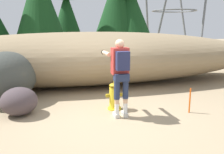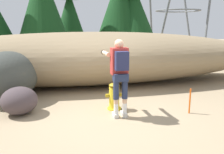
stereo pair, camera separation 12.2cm
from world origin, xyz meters
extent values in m
cube|color=#998466|center=(0.00, 0.00, -0.02)|extent=(56.00, 56.00, 0.04)
ellipsoid|color=#897556|center=(0.00, 3.14, 0.91)|extent=(12.96, 3.20, 1.82)
cylinder|color=yellow|center=(0.15, 0.37, 0.02)|extent=(0.34, 0.34, 0.04)
cylinder|color=yellow|center=(0.15, 0.37, 0.30)|extent=(0.25, 0.25, 0.52)
ellipsoid|color=#9E8419|center=(0.15, 0.37, 0.61)|extent=(0.26, 0.26, 0.10)
cylinder|color=#9E8419|center=(0.15, 0.37, 0.68)|extent=(0.06, 0.06, 0.05)
cylinder|color=#9E8419|center=(-0.02, 0.37, 0.36)|extent=(0.09, 0.09, 0.09)
cylinder|color=#9E8419|center=(0.32, 0.37, 0.36)|extent=(0.09, 0.09, 0.09)
cylinder|color=#9E8419|center=(0.15, 0.20, 0.36)|extent=(0.11, 0.09, 0.11)
cube|color=beige|center=(0.07, -0.13, 0.04)|extent=(0.11, 0.26, 0.09)
cylinder|color=white|center=(0.07, -0.19, 0.21)|extent=(0.10, 0.10, 0.24)
cylinder|color=#DBAD89|center=(0.07, -0.19, 0.38)|extent=(0.10, 0.10, 0.11)
cylinder|color=#232D4C|center=(0.07, -0.19, 0.66)|extent=(0.13, 0.13, 0.44)
cube|color=beige|center=(0.27, -0.12, 0.04)|extent=(0.11, 0.26, 0.09)
cylinder|color=white|center=(0.27, -0.18, 0.21)|extent=(0.10, 0.10, 0.24)
cylinder|color=#DBAD89|center=(0.27, -0.18, 0.38)|extent=(0.10, 0.10, 0.11)
cylinder|color=#232D4C|center=(0.27, -0.18, 0.66)|extent=(0.13, 0.13, 0.44)
cube|color=#232D4C|center=(0.17, -0.18, 0.92)|extent=(0.33, 0.21, 0.16)
cube|color=#B2332D|center=(0.17, -0.07, 1.27)|extent=(0.37, 0.25, 0.58)
cube|color=#23284C|center=(0.17, -0.27, 1.29)|extent=(0.29, 0.17, 0.40)
sphere|color=#DBAD89|center=(0.17, -0.05, 1.64)|extent=(0.20, 0.20, 0.20)
cube|color=black|center=(0.16, 0.04, 1.64)|extent=(0.15, 0.03, 0.04)
cylinder|color=#DBAD89|center=(-0.07, 0.29, 1.40)|extent=(0.11, 0.58, 0.09)
sphere|color=black|center=(-0.08, 0.56, 1.40)|extent=(0.11, 0.11, 0.11)
cylinder|color=#DBAD89|center=(0.37, 0.31, 1.40)|extent=(0.11, 0.58, 0.09)
sphere|color=black|center=(0.36, 0.58, 1.40)|extent=(0.11, 0.11, 0.11)
ellipsoid|color=#3B3F3A|center=(-2.52, 1.68, 0.68)|extent=(2.20, 2.25, 1.36)
ellipsoid|color=#43383B|center=(-2.07, 0.51, 0.32)|extent=(0.84, 0.84, 0.65)
cylinder|color=#47331E|center=(-1.85, 6.59, 0.66)|extent=(0.28, 0.28, 1.33)
cone|color=#143D19|center=(-1.85, 6.59, 3.03)|extent=(2.34, 2.34, 3.41)
cylinder|color=#47331E|center=(-0.52, 9.15, 0.56)|extent=(0.23, 0.23, 1.12)
cone|color=#143D19|center=(-0.52, 9.15, 2.55)|extent=(1.88, 1.88, 2.87)
cylinder|color=#47331E|center=(2.39, 9.08, 0.80)|extent=(0.30, 0.30, 1.60)
cone|color=#143D19|center=(2.39, 9.08, 3.36)|extent=(2.48, 2.48, 3.53)
cylinder|color=#47331E|center=(3.20, 9.01, 0.68)|extent=(0.32, 0.32, 1.37)
cone|color=#143D19|center=(3.20, 9.01, 2.92)|extent=(2.69, 2.69, 3.10)
cylinder|color=slate|center=(9.35, 13.81, 3.16)|extent=(1.11, 1.11, 6.36)
cylinder|color=slate|center=(6.17, 13.81, 3.16)|extent=(1.11, 1.11, 6.36)
cylinder|color=slate|center=(9.35, 10.63, 3.16)|extent=(1.11, 1.11, 6.36)
cylinder|color=slate|center=(6.17, 10.63, 3.16)|extent=(1.11, 1.11, 6.36)
torus|color=slate|center=(7.76, 12.22, 3.16)|extent=(3.41, 3.41, 0.10)
cylinder|color=#E55914|center=(1.82, -0.27, 0.30)|extent=(0.04, 0.04, 0.60)
camera|label=1|loc=(-1.17, -5.02, 2.02)|focal=37.88mm
camera|label=2|loc=(-1.05, -5.05, 2.02)|focal=37.88mm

